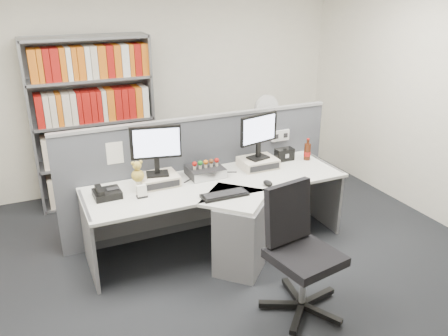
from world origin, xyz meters
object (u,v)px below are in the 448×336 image
filing_cabinet (264,160)px  shelving_unit (94,124)px  office_chair (298,247)px  desk (226,214)px  speaker (284,154)px  desk_phone (106,193)px  desk_fan (266,110)px  monitor_left (156,146)px  monitor_right (259,132)px  desk_calendar (142,192)px  desktop_pc (205,171)px  keyboard (225,195)px  cola_bottle (307,152)px  mouse (268,183)px

filing_cabinet → shelving_unit: bearing=167.9°
office_chair → desk: bearing=102.5°
speaker → desk: bearing=-153.7°
desk_phone → speaker: speaker is taller
desk_fan → office_chair: 2.58m
desk_phone → office_chair: size_ratio=0.23×
desk → monitor_left: 0.94m
monitor_right → desk_calendar: monitor_right is taller
monitor_left → desk_phone: monitor_left is taller
monitor_right → desk: bearing=-144.8°
desktop_pc → desk_phone: size_ratio=1.43×
keyboard → cola_bottle: bearing=21.6°
keyboard → speaker: bearing=30.3°
desk → desktop_pc: size_ratio=7.43×
monitor_right → desk_phone: monitor_right is taller
monitor_right → office_chair: bearing=-104.2°
shelving_unit → filing_cabinet: shelving_unit is taller
desk_fan → office_chair: desk_fan is taller
monitor_right → monitor_left: bearing=180.0°
desktop_pc → desk_calendar: size_ratio=2.97×
mouse → shelving_unit: 2.34m
filing_cabinet → cola_bottle: bearing=-93.0°
keyboard → shelving_unit: (-0.82, 1.97, 0.24)m
desktop_pc → keyboard: (-0.02, -0.53, -0.03)m
mouse → shelving_unit: size_ratio=0.06×
monitor_right → desk_fan: size_ratio=0.91×
filing_cabinet → desktop_pc: bearing=-141.4°
desk_phone → desk_calendar: 0.32m
monitor_left → mouse: bearing=-25.6°
desk → mouse: size_ratio=20.86×
monitor_right → shelving_unit: size_ratio=0.24×
monitor_right → keyboard: 0.88m
speaker → cola_bottle: cola_bottle is taller
monitor_left → keyboard: 0.80m
desk → filing_cabinet: size_ratio=3.71×
desktop_pc → speaker: (0.96, 0.05, 0.02)m
monitor_left → desktop_pc: size_ratio=1.40×
shelving_unit → desk_fan: size_ratio=3.78×
filing_cabinet → desk_calendar: bearing=-148.0°
monitor_left → monitor_right: 1.10m
monitor_right → speaker: size_ratio=2.39×
shelving_unit → office_chair: bearing=-68.3°
monitor_right → desk_phone: 1.65m
desktop_pc → mouse: 0.66m
desk → desktop_pc: desktop_pc is taller
desk_calendar → office_chair: office_chair is taller
shelving_unit → monitor_right: bearing=-45.4°
desktop_pc → office_chair: 1.38m
filing_cabinet → desk_fan: bearing=-90.0°
keyboard → mouse: 0.48m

